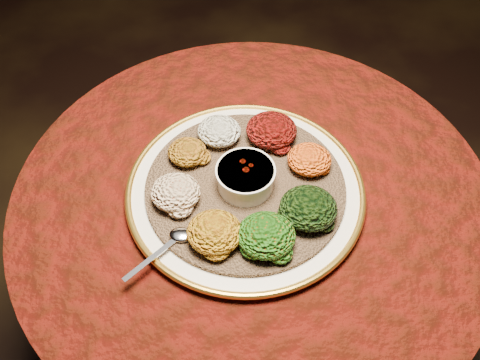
{
  "coord_description": "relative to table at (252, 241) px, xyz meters",
  "views": [
    {
      "loc": [
        0.04,
        -0.64,
        1.58
      ],
      "look_at": [
        -0.03,
        0.01,
        0.76
      ],
      "focal_mm": 40.0,
      "sensor_mm": 36.0,
      "label": 1
    }
  ],
  "objects": [
    {
      "name": "portion_mixveg",
      "position": [
        0.03,
        -0.13,
        0.23
      ],
      "size": [
        0.1,
        0.1,
        0.05
      ],
      "primitive_type": "ellipsoid",
      "color": "#A1450A",
      "rests_on": "injera"
    },
    {
      "name": "portion_gomen",
      "position": [
        0.1,
        -0.07,
        0.23
      ],
      "size": [
        0.11,
        0.1,
        0.05
      ],
      "primitive_type": "ellipsoid",
      "color": "black",
      "rests_on": "injera"
    },
    {
      "name": "spoon",
      "position": [
        -0.13,
        -0.14,
        0.21
      ],
      "size": [
        0.11,
        0.12,
        0.01
      ],
      "rotation": [
        0.0,
        0.0,
        -2.26
      ],
      "color": "silver",
      "rests_on": "injera"
    },
    {
      "name": "portion_ayib",
      "position": [
        -0.08,
        0.11,
        0.23
      ],
      "size": [
        0.09,
        0.09,
        0.04
      ],
      "primitive_type": "ellipsoid",
      "color": "beige",
      "rests_on": "injera"
    },
    {
      "name": "portion_kik",
      "position": [
        -0.06,
        -0.13,
        0.23
      ],
      "size": [
        0.1,
        0.09,
        0.05
      ],
      "primitive_type": "ellipsoid",
      "color": "#AA790F",
      "rests_on": "injera"
    },
    {
      "name": "portion_shiro",
      "position": [
        -0.14,
        0.05,
        0.23
      ],
      "size": [
        0.08,
        0.07,
        0.04
      ],
      "primitive_type": "ellipsoid",
      "color": "#945411",
      "rests_on": "injera"
    },
    {
      "name": "stew_bowl",
      "position": [
        -0.02,
        -0.0,
        0.24
      ],
      "size": [
        0.11,
        0.11,
        0.05
      ],
      "color": "white",
      "rests_on": "injera"
    },
    {
      "name": "table",
      "position": [
        0.0,
        0.0,
        0.0
      ],
      "size": [
        0.96,
        0.96,
        0.73
      ],
      "color": "black",
      "rests_on": "ground"
    },
    {
      "name": "injera",
      "position": [
        -0.02,
        -0.0,
        0.2
      ],
      "size": [
        0.4,
        0.4,
        0.01
      ],
      "primitive_type": "cylinder",
      "rotation": [
        0.0,
        0.0,
        0.02
      ],
      "color": "brown",
      "rests_on": "platter"
    },
    {
      "name": "portion_timatim",
      "position": [
        -0.14,
        -0.05,
        0.23
      ],
      "size": [
        0.09,
        0.09,
        0.05
      ],
      "primitive_type": "ellipsoid",
      "color": "maroon",
      "rests_on": "injera"
    },
    {
      "name": "platter",
      "position": [
        -0.02,
        -0.0,
        0.19
      ],
      "size": [
        0.59,
        0.59,
        0.02
      ],
      "rotation": [
        0.0,
        0.0,
        -0.41
      ],
      "color": "silver",
      "rests_on": "table"
    },
    {
      "name": "portion_tikil",
      "position": [
        0.1,
        0.06,
        0.23
      ],
      "size": [
        0.09,
        0.08,
        0.04
      ],
      "primitive_type": "ellipsoid",
      "color": "#A7630D",
      "rests_on": "injera"
    },
    {
      "name": "portion_kitfo",
      "position": [
        0.03,
        0.12,
        0.23
      ],
      "size": [
        0.1,
        0.1,
        0.05
      ],
      "primitive_type": "ellipsoid",
      "color": "black",
      "rests_on": "injera"
    }
  ]
}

